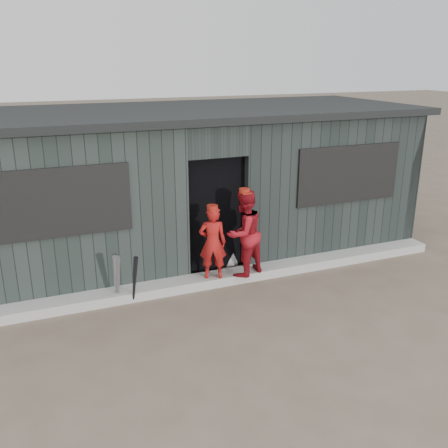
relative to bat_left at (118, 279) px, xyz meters
name	(u,v)px	position (x,y,z in m)	size (l,w,h in m)	color
ground	(275,337)	(1.71, -1.68, -0.40)	(80.00, 80.00, 0.00)	brown
curb	(224,278)	(1.71, 0.14, -0.33)	(8.00, 0.36, 0.15)	#ABABA6
bat_left	(118,279)	(0.00, 0.00, 0.00)	(0.07, 0.07, 0.82)	gray
bat_mid	(115,279)	(-0.03, 0.02, 0.00)	(0.07, 0.07, 0.83)	gray
bat_right	(135,280)	(0.22, -0.10, -0.01)	(0.07, 0.07, 0.79)	black
player_red_left	(213,243)	(1.50, 0.07, 0.33)	(0.43, 0.28, 1.17)	#AF1715
player_red_right	(244,233)	(2.00, 0.01, 0.44)	(0.68, 0.53, 1.39)	maroon
player_grey_back	(229,235)	(2.01, 0.63, 0.20)	(0.59, 0.39, 1.21)	#BCBCBC
dugout	(189,182)	(1.71, 1.83, 0.88)	(8.30, 3.30, 2.62)	black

